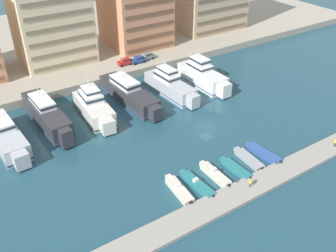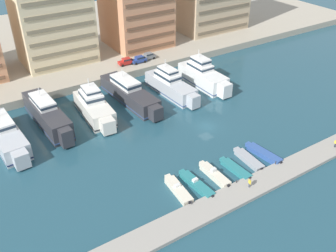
{
  "view_description": "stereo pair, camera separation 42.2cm",
  "coord_description": "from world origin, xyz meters",
  "px_view_note": "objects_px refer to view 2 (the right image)",
  "views": [
    {
      "loc": [
        -42.28,
        -50.15,
        41.79
      ],
      "look_at": [
        -8.72,
        1.19,
        2.5
      ],
      "focal_mm": 40.0,
      "sensor_mm": 36.0,
      "label": 1
    },
    {
      "loc": [
        -41.93,
        -50.38,
        41.79
      ],
      "look_at": [
        -8.72,
        1.19,
        2.5
      ],
      "focal_mm": 40.0,
      "sensor_mm": 36.0,
      "label": 2
    }
  ],
  "objects_px": {
    "yacht_charcoal_mid_left": "(47,115)",
    "pedestrian_mid_deck": "(250,182)",
    "motorboat_teal_left": "(196,184)",
    "yacht_ivory_center_left": "(94,107)",
    "yacht_silver_center_right": "(171,85)",
    "yacht_silver_left": "(6,135)",
    "motorboat_blue_center_right": "(264,154)",
    "car_blue_left": "(139,59)",
    "motorboat_teal_center_left": "(235,169)",
    "motorboat_grey_center": "(249,159)",
    "yacht_white_mid_right": "(203,76)",
    "car_red_far_left": "(126,61)",
    "pedestrian_near_edge": "(336,143)",
    "yacht_charcoal_center": "(130,93)",
    "motorboat_cream_far_left": "(178,190)",
    "car_grey_mid_left": "(148,56)",
    "motorboat_cream_mid_left": "(214,175)"
  },
  "relations": [
    {
      "from": "car_red_far_left",
      "to": "pedestrian_mid_deck",
      "type": "bearing_deg",
      "value": -95.28
    },
    {
      "from": "motorboat_blue_center_right",
      "to": "car_blue_left",
      "type": "xyz_separation_m",
      "value": [
        -0.33,
        46.2,
        2.45
      ]
    },
    {
      "from": "motorboat_blue_center_right",
      "to": "yacht_silver_left",
      "type": "bearing_deg",
      "value": 142.74
    },
    {
      "from": "pedestrian_mid_deck",
      "to": "motorboat_teal_left",
      "type": "bearing_deg",
      "value": 140.79
    },
    {
      "from": "yacht_white_mid_right",
      "to": "yacht_ivory_center_left",
      "type": "bearing_deg",
      "value": 178.91
    },
    {
      "from": "motorboat_teal_left",
      "to": "car_blue_left",
      "type": "distance_m",
      "value": 48.6
    },
    {
      "from": "motorboat_cream_mid_left",
      "to": "motorboat_grey_center",
      "type": "distance_m",
      "value": 8.0
    },
    {
      "from": "motorboat_cream_far_left",
      "to": "yacht_silver_left",
      "type": "bearing_deg",
      "value": 124.68
    },
    {
      "from": "motorboat_cream_mid_left",
      "to": "yacht_charcoal_center",
      "type": "bearing_deg",
      "value": 89.06
    },
    {
      "from": "yacht_silver_center_right",
      "to": "motorboat_teal_center_left",
      "type": "distance_m",
      "value": 30.86
    },
    {
      "from": "motorboat_cream_mid_left",
      "to": "car_red_far_left",
      "type": "distance_m",
      "value": 47.44
    },
    {
      "from": "yacht_silver_center_right",
      "to": "yacht_silver_left",
      "type": "bearing_deg",
      "value": -179.51
    },
    {
      "from": "motorboat_teal_left",
      "to": "motorboat_teal_center_left",
      "type": "relative_size",
      "value": 1.15
    },
    {
      "from": "car_grey_mid_left",
      "to": "pedestrian_near_edge",
      "type": "distance_m",
      "value": 53.67
    },
    {
      "from": "yacht_silver_left",
      "to": "motorboat_teal_left",
      "type": "height_order",
      "value": "yacht_silver_left"
    },
    {
      "from": "motorboat_blue_center_right",
      "to": "car_blue_left",
      "type": "relative_size",
      "value": 1.95
    },
    {
      "from": "yacht_white_mid_right",
      "to": "motorboat_teal_center_left",
      "type": "distance_m",
      "value": 33.74
    },
    {
      "from": "motorboat_cream_far_left",
      "to": "motorboat_blue_center_right",
      "type": "bearing_deg",
      "value": -1.43
    },
    {
      "from": "car_red_far_left",
      "to": "car_blue_left",
      "type": "distance_m",
      "value": 3.6
    },
    {
      "from": "yacht_silver_left",
      "to": "yacht_ivory_center_left",
      "type": "height_order",
      "value": "yacht_ivory_center_left"
    },
    {
      "from": "motorboat_teal_left",
      "to": "yacht_charcoal_mid_left",
      "type": "bearing_deg",
      "value": 114.27
    },
    {
      "from": "yacht_charcoal_mid_left",
      "to": "yacht_ivory_center_left",
      "type": "bearing_deg",
      "value": -12.53
    },
    {
      "from": "motorboat_cream_mid_left",
      "to": "yacht_charcoal_mid_left",
      "type": "bearing_deg",
      "value": 119.93
    },
    {
      "from": "yacht_charcoal_mid_left",
      "to": "pedestrian_mid_deck",
      "type": "xyz_separation_m",
      "value": [
        21.05,
        -37.42,
        -0.68
      ]
    },
    {
      "from": "car_blue_left",
      "to": "car_grey_mid_left",
      "type": "bearing_deg",
      "value": 12.93
    },
    {
      "from": "yacht_charcoal_mid_left",
      "to": "motorboat_teal_center_left",
      "type": "xyz_separation_m",
      "value": [
        22.56,
        -32.49,
        -1.98
      ]
    },
    {
      "from": "motorboat_blue_center_right",
      "to": "motorboat_teal_left",
      "type": "bearing_deg",
      "value": 179.9
    },
    {
      "from": "yacht_silver_left",
      "to": "motorboat_blue_center_right",
      "type": "xyz_separation_m",
      "value": [
        38.66,
        -29.41,
        -1.55
      ]
    },
    {
      "from": "yacht_silver_left",
      "to": "motorboat_teal_center_left",
      "type": "distance_m",
      "value": 43.42
    },
    {
      "from": "motorboat_teal_center_left",
      "to": "motorboat_grey_center",
      "type": "xyz_separation_m",
      "value": [
        3.78,
        0.77,
        0.02
      ]
    },
    {
      "from": "car_red_far_left",
      "to": "pedestrian_near_edge",
      "type": "xyz_separation_m",
      "value": [
        16.43,
        -52.79,
        -1.33
      ]
    },
    {
      "from": "yacht_silver_left",
      "to": "yacht_ivory_center_left",
      "type": "relative_size",
      "value": 1.16
    },
    {
      "from": "motorboat_teal_left",
      "to": "motorboat_teal_center_left",
      "type": "distance_m",
      "value": 8.13
    },
    {
      "from": "pedestrian_near_edge",
      "to": "yacht_white_mid_right",
      "type": "bearing_deg",
      "value": 96.72
    },
    {
      "from": "motorboat_teal_left",
      "to": "yacht_ivory_center_left",
      "type": "bearing_deg",
      "value": 99.48
    },
    {
      "from": "car_red_far_left",
      "to": "car_grey_mid_left",
      "type": "height_order",
      "value": "same"
    },
    {
      "from": "motorboat_cream_mid_left",
      "to": "pedestrian_near_edge",
      "type": "xyz_separation_m",
      "value": [
        23.96,
        -6.02,
        1.04
      ]
    },
    {
      "from": "yacht_ivory_center_left",
      "to": "motorboat_cream_far_left",
      "type": "distance_m",
      "value": 29.6
    },
    {
      "from": "car_blue_left",
      "to": "pedestrian_mid_deck",
      "type": "relative_size",
      "value": 2.34
    },
    {
      "from": "yacht_white_mid_right",
      "to": "car_grey_mid_left",
      "type": "xyz_separation_m",
      "value": [
        -5.52,
        17.53,
        0.44
      ]
    },
    {
      "from": "motorboat_teal_left",
      "to": "car_red_far_left",
      "type": "bearing_deg",
      "value": 76.3
    },
    {
      "from": "pedestrian_near_edge",
      "to": "yacht_charcoal_center",
      "type": "bearing_deg",
      "value": 121.93
    },
    {
      "from": "yacht_charcoal_center",
      "to": "pedestrian_near_edge",
      "type": "xyz_separation_m",
      "value": [
        23.44,
        -37.61,
        -0.5
      ]
    },
    {
      "from": "motorboat_grey_center",
      "to": "motorboat_cream_mid_left",
      "type": "bearing_deg",
      "value": -178.87
    },
    {
      "from": "car_grey_mid_left",
      "to": "yacht_white_mid_right",
      "type": "bearing_deg",
      "value": -72.52
    },
    {
      "from": "yacht_ivory_center_left",
      "to": "yacht_white_mid_right",
      "type": "bearing_deg",
      "value": -1.09
    },
    {
      "from": "motorboat_grey_center",
      "to": "pedestrian_mid_deck",
      "type": "distance_m",
      "value": 7.89
    },
    {
      "from": "yacht_charcoal_mid_left",
      "to": "car_red_far_left",
      "type": "relative_size",
      "value": 5.09
    },
    {
      "from": "yacht_charcoal_mid_left",
      "to": "motorboat_teal_left",
      "type": "xyz_separation_m",
      "value": [
        14.45,
        -32.03,
        -1.92
      ]
    },
    {
      "from": "yacht_charcoal_center",
      "to": "motorboat_blue_center_right",
      "type": "height_order",
      "value": "yacht_charcoal_center"
    }
  ]
}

